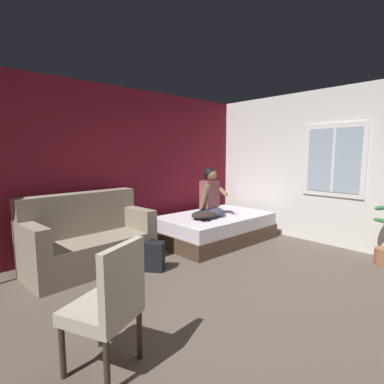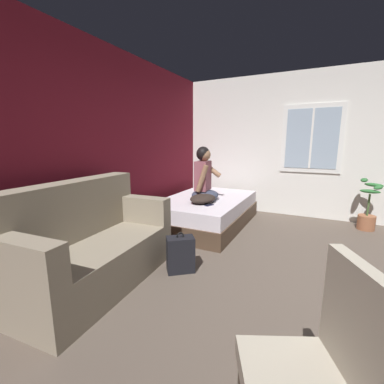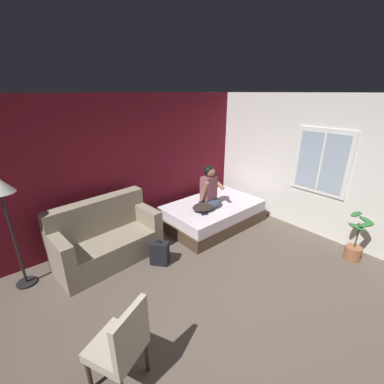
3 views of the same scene
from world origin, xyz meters
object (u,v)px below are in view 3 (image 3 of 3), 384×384
side_chair (121,344)px  potted_plant (355,244)px  couch (106,238)px  backpack (160,253)px  cell_phone (205,214)px  floor_lamp (2,196)px  throw_pillow (204,207)px  person_seated (209,190)px  bed (213,214)px

side_chair → potted_plant: side_chair is taller
side_chair → potted_plant: 3.99m
couch → backpack: (0.60, -0.70, -0.20)m
couch → potted_plant: (3.18, -2.78, -0.09)m
couch → cell_phone: 1.86m
couch → floor_lamp: 1.61m
side_chair → throw_pillow: size_ratio=2.04×
backpack → throw_pillow: 1.37m
throw_pillow → floor_lamp: size_ratio=0.28×
floor_lamp → person_seated: bearing=-8.8°
side_chair → backpack: bearing=45.8°
floor_lamp → bed: bearing=-8.1°
side_chair → person_seated: person_seated is taller
backpack → potted_plant: potted_plant is taller
couch → person_seated: (2.12, -0.32, 0.44)m
person_seated → potted_plant: size_ratio=1.03×
throw_pillow → person_seated: bearing=20.0°
bed → potted_plant: potted_plant is taller
side_chair → throw_pillow: 3.12m
bed → couch: size_ratio=1.18×
couch → cell_phone: size_ratio=12.18×
person_seated → backpack: person_seated is taller
bed → side_chair: bearing=-149.3°
side_chair → backpack: size_ratio=2.14×
person_seated → floor_lamp: size_ratio=0.51×
throw_pillow → potted_plant: (1.30, -2.38, -0.25)m
bed → couch: 2.29m
backpack → floor_lamp: bearing=153.7°
side_chair → throw_pillow: (2.63, 1.68, 0.02)m
throw_pillow → couch: bearing=167.9°
throw_pillow → potted_plant: size_ratio=0.56×
bed → person_seated: bearing=-172.0°
couch → floor_lamp: (-1.22, 0.20, 1.04)m
potted_plant → floor_lamp: bearing=145.9°
backpack → throw_pillow: size_ratio=0.95×
backpack → throw_pillow: throw_pillow is taller
person_seated → throw_pillow: (-0.23, -0.08, -0.29)m
bed → person_seated: size_ratio=2.37×
cell_phone → floor_lamp: size_ratio=0.08×
backpack → cell_phone: (1.17, 0.15, 0.29)m
couch → throw_pillow: size_ratio=3.65×
person_seated → potted_plant: (1.07, -2.47, -0.53)m
bed → backpack: bearing=-166.3°
throw_pillow → backpack: bearing=-166.8°
backpack → cell_phone: size_ratio=3.18×
throw_pillow → floor_lamp: (-3.10, 0.60, 0.88)m
couch → throw_pillow: 1.93m
backpack → throw_pillow: bearing=13.2°
person_seated → cell_phone: 0.55m
throw_pillow → cell_phone: bearing=-126.6°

